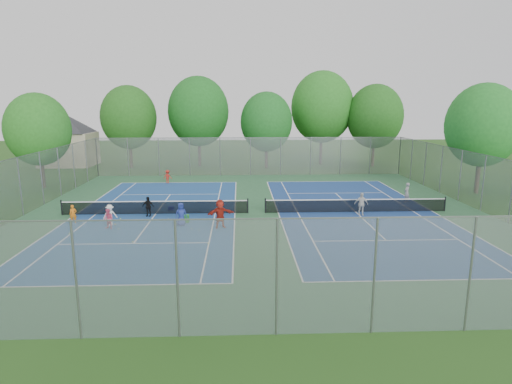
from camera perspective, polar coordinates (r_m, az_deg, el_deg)
ground at (r=29.92m, az=0.08°, el=-2.83°), size 120.00×120.00×0.00m
court_pad at (r=29.92m, az=0.08°, el=-2.82°), size 32.00×32.00×0.01m
court_left at (r=30.46m, az=-13.22°, el=-2.86°), size 10.97×23.77×0.01m
court_right at (r=31.00m, az=13.13°, el=-2.60°), size 10.97×23.77×0.01m
net_left at (r=30.35m, az=-13.26°, el=-2.05°), size 12.87×0.10×0.91m
net_right at (r=30.89m, az=13.17°, el=-1.81°), size 12.87×0.10×0.91m
fence_north at (r=45.29m, az=-0.75°, el=4.75°), size 32.00×0.10×4.00m
fence_south at (r=14.12m, az=2.77°, el=-11.40°), size 32.00×0.10×4.00m
fence_west at (r=32.98m, az=-28.92°, el=0.61°), size 0.10×32.00×4.00m
fence_east at (r=34.10m, az=28.04°, el=1.02°), size 0.10×32.00×4.00m
house at (r=56.97m, az=-23.90°, el=7.44°), size 11.03×11.03×7.30m
tree_nw at (r=52.54m, az=-16.61°, el=9.51°), size 6.40×6.40×9.58m
tree_nl at (r=52.16m, az=-7.69°, el=10.59°), size 7.20×7.20×10.69m
tree_nc at (r=50.08m, az=1.40°, el=9.33°), size 6.00×6.00×8.85m
tree_nr at (r=53.90m, az=8.80°, el=11.13°), size 7.60×7.60×11.42m
tree_ne at (r=53.46m, az=15.59°, el=9.68°), size 6.60×6.60×9.77m
tree_side_w at (r=42.88m, az=-27.06°, el=7.43°), size 5.60×5.60×8.47m
tree_side_e at (r=40.38m, az=28.02°, el=7.86°), size 6.00×6.00×9.20m
ball_crate at (r=31.34m, az=-11.26°, el=-2.12°), size 0.40×0.40×0.28m
ball_hopper at (r=27.86m, az=-9.20°, el=-3.53°), size 0.29×0.29×0.53m
student_a at (r=29.66m, az=-23.20°, el=-2.74°), size 0.51×0.43×1.21m
student_b at (r=27.54m, az=-19.06°, el=-3.43°), size 0.75×0.69×1.26m
student_c at (r=28.33m, az=-18.88°, el=-2.92°), size 0.99×0.81×1.34m
student_d at (r=29.80m, az=-14.20°, el=-1.90°), size 0.86×0.50×1.37m
student_e at (r=27.11m, az=-9.96°, el=-2.96°), size 0.84×0.70×1.48m
student_f at (r=26.30m, az=-4.79°, el=-2.92°), size 1.74×1.00×1.79m
child_far_baseline at (r=41.77m, az=-11.70°, el=2.02°), size 0.92×0.67×1.28m
instructor at (r=34.85m, az=19.46°, el=-0.09°), size 0.68×0.66×1.56m
teen_court_b at (r=30.04m, az=13.84°, el=-1.56°), size 0.96×0.46×1.59m
tennis_ball_0 at (r=30.09m, az=-19.29°, el=-3.36°), size 0.07×0.07×0.07m
tennis_ball_1 at (r=27.40m, az=-17.85°, el=-4.73°), size 0.07×0.07×0.07m
tennis_ball_2 at (r=27.47m, az=-23.66°, el=-5.12°), size 0.07×0.07×0.07m
tennis_ball_3 at (r=23.58m, az=-6.38°, el=-6.89°), size 0.07×0.07×0.07m
tennis_ball_4 at (r=24.67m, az=-16.12°, el=-6.44°), size 0.07×0.07×0.07m
tennis_ball_5 at (r=26.06m, az=-7.57°, el=-5.09°), size 0.07×0.07×0.07m
tennis_ball_6 at (r=29.73m, az=-17.65°, el=-3.43°), size 0.07×0.07×0.07m
tennis_ball_7 at (r=28.78m, az=-11.62°, el=-3.61°), size 0.07×0.07×0.07m
tennis_ball_8 at (r=26.36m, az=-8.57°, el=-4.92°), size 0.07×0.07×0.07m
tennis_ball_9 at (r=28.45m, az=-18.26°, el=-4.14°), size 0.07×0.07×0.07m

